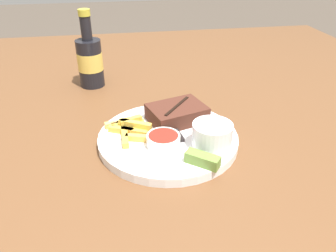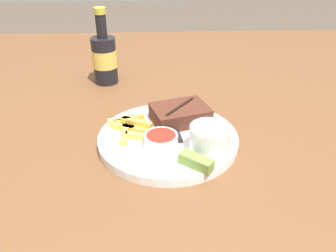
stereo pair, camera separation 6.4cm
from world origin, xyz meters
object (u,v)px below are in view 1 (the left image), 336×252
(dinner_plate, at_px, (168,138))
(steak_portion, at_px, (177,113))
(dipping_sauce_cup, at_px, (163,140))
(coleslaw_cup, at_px, (212,134))
(knife_utensil, at_px, (170,125))
(beer_bottle, at_px, (90,60))
(pickle_spear, at_px, (203,160))
(fork_utensil, at_px, (132,137))

(dinner_plate, distance_m, steak_portion, 0.07)
(dinner_plate, xyz_separation_m, dipping_sauce_cup, (-0.01, -0.04, 0.02))
(steak_portion, distance_m, coleslaw_cup, 0.12)
(steak_portion, relative_size, dipping_sauce_cup, 2.12)
(coleslaw_cup, relative_size, knife_utensil, 0.45)
(beer_bottle, bearing_deg, dipping_sauce_cup, -68.21)
(knife_utensil, distance_m, beer_bottle, 0.34)
(dinner_plate, distance_m, coleslaw_cup, 0.10)
(pickle_spear, distance_m, knife_utensil, 0.14)
(pickle_spear, xyz_separation_m, fork_utensil, (-0.11, 0.11, -0.01))
(dipping_sauce_cup, bearing_deg, knife_utensil, 70.69)
(steak_portion, xyz_separation_m, coleslaw_cup, (0.05, -0.11, 0.01))
(pickle_spear, height_order, beer_bottle, beer_bottle)
(beer_bottle, bearing_deg, fork_utensil, -74.96)
(dinner_plate, relative_size, fork_utensil, 2.06)
(dinner_plate, relative_size, steak_portion, 2.07)
(pickle_spear, relative_size, knife_utensil, 0.37)
(coleslaw_cup, height_order, pickle_spear, coleslaw_cup)
(dinner_plate, height_order, steak_portion, steak_portion)
(dinner_plate, xyz_separation_m, fork_utensil, (-0.07, 0.00, 0.01))
(steak_portion, height_order, coleslaw_cup, coleslaw_cup)
(dinner_plate, xyz_separation_m, beer_bottle, (-0.16, 0.32, 0.06))
(coleslaw_cup, height_order, dipping_sauce_cup, coleslaw_cup)
(pickle_spear, bearing_deg, coleslaw_cup, 58.91)
(steak_portion, distance_m, beer_bottle, 0.33)
(dinner_plate, distance_m, pickle_spear, 0.12)
(fork_utensil, bearing_deg, beer_bottle, 106.75)
(steak_portion, height_order, beer_bottle, beer_bottle)
(fork_utensil, bearing_deg, dinner_plate, 0.00)
(fork_utensil, distance_m, beer_bottle, 0.33)
(coleslaw_cup, bearing_deg, beer_bottle, 121.66)
(pickle_spear, distance_m, fork_utensil, 0.16)
(dinner_plate, xyz_separation_m, coleslaw_cup, (0.07, -0.05, 0.04))
(coleslaw_cup, relative_size, fork_utensil, 0.56)
(steak_portion, bearing_deg, pickle_spear, -84.90)
(coleslaw_cup, bearing_deg, steak_portion, 112.53)
(knife_utensil, height_order, beer_bottle, beer_bottle)
(knife_utensil, bearing_deg, beer_bottle, 21.21)
(dipping_sauce_cup, height_order, knife_utensil, dipping_sauce_cup)
(coleslaw_cup, relative_size, dipping_sauce_cup, 1.18)
(dipping_sauce_cup, xyz_separation_m, beer_bottle, (-0.14, 0.36, 0.04))
(dinner_plate, height_order, beer_bottle, beer_bottle)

